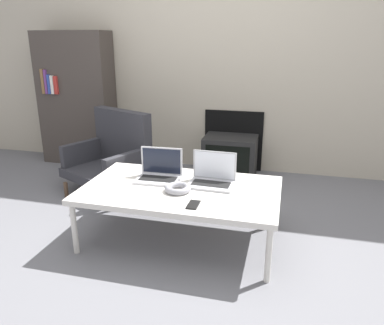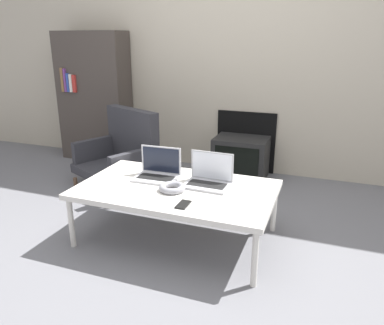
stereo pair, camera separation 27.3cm
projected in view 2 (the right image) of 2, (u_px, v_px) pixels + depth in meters
The scene contains 10 objects.
ground_plane at pixel (165, 252), 2.44m from camera, with size 14.00×14.00×0.00m, color slate.
wall_back at pixel (239, 42), 3.63m from camera, with size 7.00×0.08×2.60m.
table at pixel (176, 191), 2.50m from camera, with size 1.30×0.76×0.38m.
laptop_left at pixel (158, 171), 2.64m from camera, with size 0.31×0.22×0.21m.
laptop_right at pixel (209, 178), 2.52m from camera, with size 0.31×0.22×0.21m.
headphones at pixel (172, 188), 2.43m from camera, with size 0.17×0.17×0.04m.
phone at pixel (183, 205), 2.22m from camera, with size 0.06×0.12×0.01m.
tv at pixel (241, 157), 3.72m from camera, with size 0.52×0.38×0.40m.
armchair at pixel (123, 152), 3.46m from camera, with size 0.83×0.76×0.71m.
bookshelf at pixel (95, 97), 4.16m from camera, with size 0.79×0.32×1.40m.
Camera 2 is at (0.91, -1.93, 1.32)m, focal length 35.00 mm.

